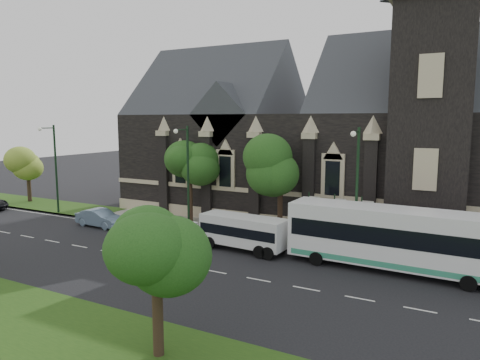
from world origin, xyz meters
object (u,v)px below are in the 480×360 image
Objects in this scene: banner_flag_left at (312,213)px; tree_walk_far at (30,163)px; banner_flag_right at (365,219)px; box_trailer at (184,230)px; tree_park_east at (162,244)px; tour_coach at (398,238)px; tree_walk_right at (284,165)px; car_far_red at (147,224)px; street_lamp_mid at (187,173)px; banner_flag_center at (338,216)px; shuttle_bus at (244,231)px; tree_walk_left at (193,161)px; sedan at (100,218)px; street_lamp_far at (54,164)px; street_lamp_near at (356,185)px.

tree_walk_far is at bearing 178.03° from banner_flag_left.
banner_flag_right is 1.51× the size of box_trailer.
tree_park_east is 0.46× the size of tour_coach.
tree_walk_right is at bearing 153.50° from tour_coach.
car_far_red is (-13.30, -3.50, -1.60)m from banner_flag_left.
car_far_red is at bearing -168.58° from banner_flag_right.
street_lamp_mid is 2.25× the size of banner_flag_right.
tour_coach is (2.78, -3.57, -0.22)m from banner_flag_right.
banner_flag_left is (3.08, -1.71, -3.43)m from tree_walk_right.
banner_flag_center is (2.00, 0.00, 0.00)m from banner_flag_left.
shuttle_bus is (30.28, -5.25, -3.15)m from tree_walk_far.
tree_walk_left is 1.60× the size of sedan.
banner_flag_right is at bearing -6.04° from tree_walk_left.
street_lamp_mid reaches higher than tree_walk_far.
tree_walk_right is at bearing 26.65° from street_lamp_mid.
street_lamp_mid reaches higher than shuttle_bus.
tree_walk_far is 1.57× the size of banner_flag_left.
tree_park_east is 18.58m from banner_flag_center.
street_lamp_mid is at bearing -63.53° from tree_walk_left.
tour_coach is at bearing -2.89° from street_lamp_far.
street_lamp_mid is 5.50m from car_far_red.
sedan is at bearing -167.86° from street_lamp_mid.
tree_walk_right is 12.53m from car_far_red.
street_lamp_near is at bearing -12.87° from tree_walk_left.
tour_coach is at bearing -28.21° from tree_walk_right.
box_trailer is at bearing -171.72° from street_lamp_near.
banner_flag_right is (7.08, -1.71, -3.43)m from tree_walk_right.
street_lamp_mid reaches higher than tour_coach.
banner_flag_center is 12.04m from box_trailer.
shuttle_bus is at bearing -89.92° from car_far_red.
street_lamp_far reaches higher than tree_walk_right.
car_far_red is (-13.19, 14.83, -3.83)m from tree_park_east.
tree_park_east is 20.21m from car_far_red.
tour_coach is at bearing -15.63° from tree_walk_left.
street_lamp_near reaches higher than sedan.
street_lamp_mid is 14.67m from banner_flag_right.
tree_walk_left is at bearing 173.11° from banner_flag_center.
banner_flag_center is (5.08, -1.71, -3.43)m from tree_walk_right.
tree_walk_far is 1.57× the size of banner_flag_right.
street_lamp_far is at bearing -176.40° from banner_flag_right.
car_far_red is at bearing -12.65° from tree_walk_far.
tree_walk_far is 21.67m from car_far_red.
street_lamp_far is (-23.21, -3.62, -0.71)m from tree_walk_right.
tree_walk_left reaches higher than sedan.
street_lamp_mid is 1.34× the size of shuttle_bus.
banner_flag_left is (0.11, 18.32, -2.24)m from tree_park_east.
tree_walk_left is 7.90m from box_trailer.
tree_park_east is 0.82× the size of tree_walk_left.
tree_walk_far is 8.42m from street_lamp_far.
street_lamp_mid reaches higher than banner_flag_center.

